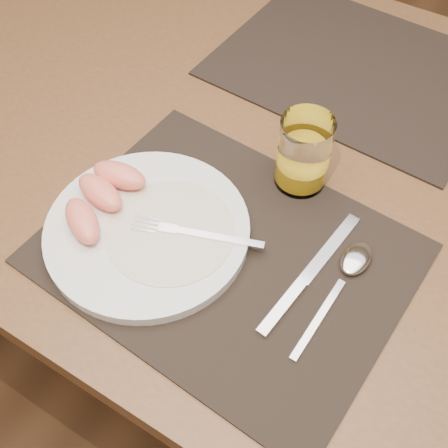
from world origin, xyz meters
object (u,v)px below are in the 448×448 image
at_px(juice_glass, 303,156).
at_px(fork, 186,232).
at_px(table, 281,179).
at_px(plate, 147,230).
at_px(spoon, 351,267).
at_px(placemat_far, 356,68).
at_px(placemat_near, 226,253).
at_px(knife, 303,282).

bearing_deg(juice_glass, fork, -114.66).
bearing_deg(table, fork, -96.56).
xyz_separation_m(plate, spoon, (0.25, 0.09, -0.00)).
height_order(placemat_far, plate, plate).
relative_size(placemat_far, plate, 1.67).
bearing_deg(table, spoon, -42.13).
height_order(spoon, juice_glass, juice_glass).
xyz_separation_m(table, placemat_far, (0.02, 0.22, 0.09)).
relative_size(spoon, juice_glass, 1.74).
bearing_deg(fork, placemat_far, 84.34).
bearing_deg(placemat_far, placemat_near, -88.62).
bearing_deg(fork, juice_glass, 65.34).
distance_m(table, spoon, 0.26).
xyz_separation_m(placemat_far, fork, (-0.04, -0.45, 0.02)).
height_order(placemat_near, spoon, spoon).
bearing_deg(fork, knife, 7.67).
bearing_deg(placemat_far, knife, -74.90).
bearing_deg(juice_glass, table, 131.98).
xyz_separation_m(fork, knife, (0.16, 0.02, -0.02)).
bearing_deg(placemat_near, juice_glass, 81.66).
relative_size(knife, spoon, 1.15).
relative_size(table, fork, 8.22).
bearing_deg(knife, placemat_far, 105.10).
bearing_deg(placemat_near, knife, 6.08).
distance_m(plate, fork, 0.05).
bearing_deg(knife, plate, -169.11).
bearing_deg(spoon, placemat_far, 112.62).
bearing_deg(knife, juice_glass, 118.42).
bearing_deg(table, placemat_near, -82.54).
bearing_deg(placemat_far, table, -94.72).
xyz_separation_m(knife, spoon, (0.04, 0.05, 0.00)).
xyz_separation_m(placemat_near, plate, (-0.10, -0.03, 0.01)).
distance_m(placemat_near, placemat_far, 0.44).
distance_m(table, placemat_far, 0.24).
bearing_deg(placemat_near, fork, -169.34).
xyz_separation_m(fork, spoon, (0.20, 0.07, -0.01)).
xyz_separation_m(placemat_far, spoon, (0.16, -0.38, 0.01)).
distance_m(placemat_far, plate, 0.48).
bearing_deg(table, knife, -57.32).
bearing_deg(fork, plate, -159.06).
xyz_separation_m(placemat_near, spoon, (0.15, 0.06, 0.01)).
bearing_deg(spoon, knife, -130.66).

